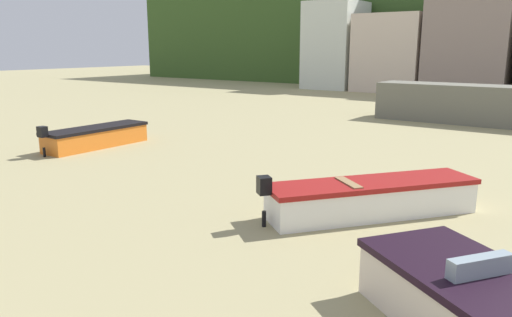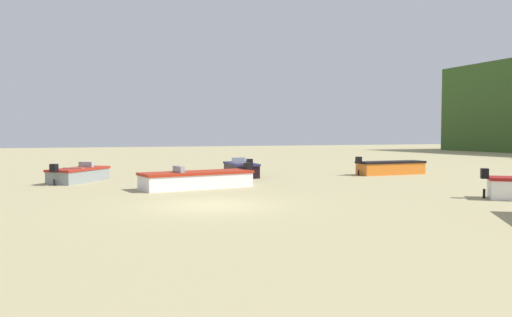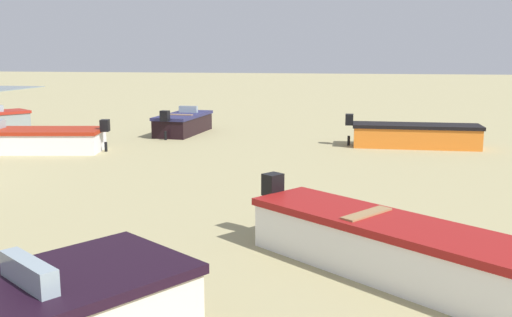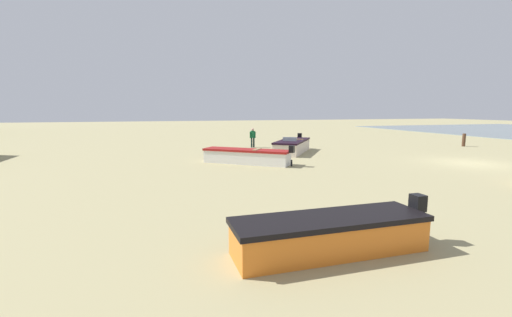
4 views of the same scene
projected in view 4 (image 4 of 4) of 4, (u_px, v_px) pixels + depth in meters
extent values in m
plane|color=tan|center=(470.00, 163.00, 19.82)|extent=(160.00, 160.00, 0.00)
cube|color=white|center=(247.00, 157.00, 19.70)|extent=(4.06, 4.79, 0.74)
cube|color=maroon|center=(247.00, 150.00, 19.64)|extent=(4.19, 4.92, 0.12)
cube|color=black|center=(292.00, 149.00, 18.64)|extent=(0.42, 0.42, 0.40)
cylinder|color=black|center=(292.00, 163.00, 18.76)|extent=(0.14, 0.14, 0.37)
cube|color=#947249|center=(257.00, 150.00, 19.41)|extent=(0.95, 0.81, 0.08)
cube|color=orange|center=(330.00, 237.00, 7.44)|extent=(1.25, 4.35, 0.71)
cube|color=black|center=(330.00, 219.00, 7.37)|extent=(1.33, 4.45, 0.12)
cube|color=black|center=(418.00, 203.00, 8.02)|extent=(0.32, 0.28, 0.40)
cylinder|color=black|center=(416.00, 233.00, 8.14)|extent=(0.10, 0.10, 0.35)
cube|color=beige|center=(292.00, 147.00, 24.74)|extent=(5.21, 4.33, 0.82)
cube|color=black|center=(292.00, 141.00, 24.68)|extent=(5.34, 4.45, 0.12)
cube|color=black|center=(300.00, 136.00, 27.25)|extent=(0.41, 0.42, 0.40)
cylinder|color=black|center=(300.00, 146.00, 27.38)|extent=(0.14, 0.14, 0.41)
cube|color=#8C9EA8|center=(290.00, 139.00, 23.79)|extent=(0.73, 0.93, 0.28)
cube|color=olive|center=(294.00, 139.00, 25.28)|extent=(1.00, 1.29, 0.08)
cylinder|color=#4D3121|center=(464.00, 140.00, 28.93)|extent=(0.28, 0.28, 1.11)
cylinder|color=black|center=(254.00, 143.00, 28.13)|extent=(0.16, 0.16, 0.82)
cylinder|color=black|center=(252.00, 143.00, 28.05)|extent=(0.16, 0.16, 0.82)
cylinder|color=#11532C|center=(253.00, 134.00, 27.99)|extent=(0.38, 0.38, 0.58)
cylinder|color=#11532C|center=(255.00, 135.00, 28.08)|extent=(0.10, 0.10, 0.54)
cylinder|color=#11532C|center=(250.00, 135.00, 27.91)|extent=(0.10, 0.10, 0.54)
sphere|color=tan|center=(253.00, 130.00, 27.93)|extent=(0.24, 0.24, 0.22)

